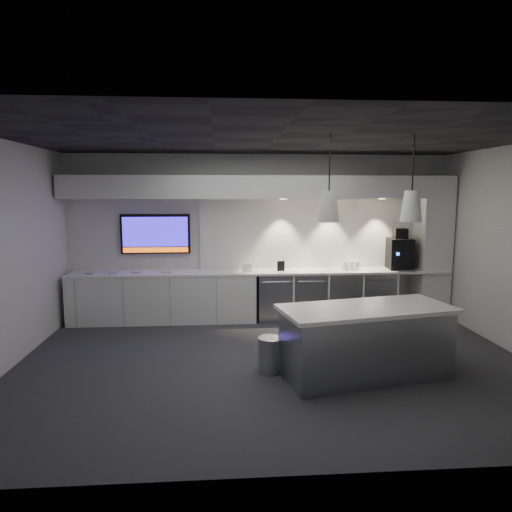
{
  "coord_description": "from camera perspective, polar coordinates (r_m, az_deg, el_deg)",
  "views": [
    {
      "loc": [
        -0.68,
        -5.94,
        2.33
      ],
      "look_at": [
        -0.16,
        1.1,
        1.33
      ],
      "focal_mm": 32.0,
      "sensor_mm": 36.0,
      "label": 1
    }
  ],
  "objects": [
    {
      "name": "left_base_cabinets",
      "position": [
        8.4,
        -11.46,
        -5.14
      ],
      "size": [
        3.3,
        0.63,
        0.86
      ],
      "primitive_type": "cube",
      "color": "white",
      "rests_on": "floor"
    },
    {
      "name": "sign_black",
      "position": [
        8.26,
        3.13,
        -1.25
      ],
      "size": [
        0.14,
        0.05,
        0.18
      ],
      "primitive_type": "cube",
      "rotation": [
        0.0,
        0.0,
        0.19
      ],
      "color": "black",
      "rests_on": "back_counter"
    },
    {
      "name": "pendant_left",
      "position": [
        5.55,
        9.07,
        6.18
      ],
      "size": [
        0.26,
        0.26,
        1.07
      ],
      "color": "white",
      "rests_on": "ceiling"
    },
    {
      "name": "backsplash",
      "position": [
        8.66,
        8.36,
        2.85
      ],
      "size": [
        4.6,
        0.03,
        1.3
      ],
      "primitive_type": "cube",
      "color": "white",
      "rests_on": "wall_back"
    },
    {
      "name": "island",
      "position": [
        5.99,
        13.53,
        -10.36
      ],
      "size": [
        2.28,
        1.32,
        0.91
      ],
      "rotation": [
        0.0,
        0.0,
        0.2
      ],
      "color": "gray",
      "rests_on": "floor"
    },
    {
      "name": "coffee_machine",
      "position": [
        8.84,
        17.52,
        0.44
      ],
      "size": [
        0.46,
        0.62,
        0.75
      ],
      "rotation": [
        0.0,
        0.0,
        -0.11
      ],
      "color": "black",
      "rests_on": "back_counter"
    },
    {
      "name": "bin",
      "position": [
        6.06,
        1.83,
        -12.21
      ],
      "size": [
        0.41,
        0.41,
        0.46
      ],
      "primitive_type": "cylinder",
      "rotation": [
        0.0,
        0.0,
        -0.34
      ],
      "color": "gray",
      "rests_on": "floor"
    },
    {
      "name": "tray_d",
      "position": [
        8.23,
        -11.19,
        -1.97
      ],
      "size": [
        0.19,
        0.19,
        0.02
      ],
      "primitive_type": "cube",
      "rotation": [
        0.0,
        0.0,
        0.21
      ],
      "color": "#AFAFAF",
      "rests_on": "back_counter"
    },
    {
      "name": "wall_back",
      "position": [
        8.5,
        0.4,
        2.5
      ],
      "size": [
        7.0,
        0.0,
        7.0
      ],
      "primitive_type": "plane",
      "rotation": [
        1.57,
        0.0,
        0.0
      ],
      "color": "silver",
      "rests_on": "floor"
    },
    {
      "name": "wall_front",
      "position": [
        3.6,
        6.86,
        -5.29
      ],
      "size": [
        7.0,
        0.0,
        7.0
      ],
      "primitive_type": "plane",
      "rotation": [
        -1.57,
        0.0,
        0.0
      ],
      "color": "silver",
      "rests_on": "floor"
    },
    {
      "name": "fridge_unit_d",
      "position": [
        8.8,
        14.65,
        -4.67
      ],
      "size": [
        0.6,
        0.61,
        0.85
      ],
      "primitive_type": "cube",
      "color": "gray",
      "rests_on": "floor"
    },
    {
      "name": "floor",
      "position": [
        6.41,
        2.24,
        -13.21
      ],
      "size": [
        7.0,
        7.0,
        0.0
      ],
      "primitive_type": "plane",
      "color": "#2F2F32",
      "rests_on": "ground"
    },
    {
      "name": "sign_white",
      "position": [
        8.14,
        -1.1,
        -1.52
      ],
      "size": [
        0.18,
        0.04,
        0.14
      ],
      "primitive_type": "cube",
      "rotation": [
        0.0,
        0.0,
        0.1
      ],
      "color": "white",
      "rests_on": "back_counter"
    },
    {
      "name": "soffit",
      "position": [
        8.16,
        0.58,
        8.59
      ],
      "size": [
        6.9,
        0.6,
        0.4
      ],
      "primitive_type": "cube",
      "color": "white",
      "rests_on": "wall_back"
    },
    {
      "name": "fridge_unit_a",
      "position": [
        8.38,
        2.28,
        -5.04
      ],
      "size": [
        0.6,
        0.61,
        0.85
      ],
      "primitive_type": "cube",
      "color": "gray",
      "rests_on": "floor"
    },
    {
      "name": "pendant_right",
      "position": [
        5.87,
        18.85,
        5.95
      ],
      "size": [
        0.26,
        0.26,
        1.07
      ],
      "color": "white",
      "rests_on": "ceiling"
    },
    {
      "name": "fridge_unit_c",
      "position": [
        8.62,
        10.67,
        -4.82
      ],
      "size": [
        0.6,
        0.61,
        0.85
      ],
      "primitive_type": "cube",
      "color": "gray",
      "rests_on": "floor"
    },
    {
      "name": "wall_left",
      "position": [
        6.62,
        -29.36,
        -0.15
      ],
      "size": [
        0.0,
        7.0,
        7.0
      ],
      "primitive_type": "plane",
      "rotation": [
        1.57,
        0.0,
        1.57
      ],
      "color": "silver",
      "rests_on": "floor"
    },
    {
      "name": "tray_b",
      "position": [
        8.41,
        -17.46,
        -1.98
      ],
      "size": [
        0.16,
        0.16,
        0.02
      ],
      "primitive_type": "cube",
      "rotation": [
        0.0,
        0.0,
        0.03
      ],
      "color": "#AFAFAF",
      "rests_on": "back_counter"
    },
    {
      "name": "tray_c",
      "position": [
        8.33,
        -14.68,
        -1.97
      ],
      "size": [
        0.17,
        0.17,
        0.02
      ],
      "primitive_type": "cube",
      "rotation": [
        0.0,
        0.0,
        -0.06
      ],
      "color": "#AFAFAF",
      "rests_on": "back_counter"
    },
    {
      "name": "wall_tv",
      "position": [
        8.51,
        -12.45,
        2.71
      ],
      "size": [
        1.25,
        0.07,
        0.72
      ],
      "color": "black",
      "rests_on": "wall_back"
    },
    {
      "name": "ceiling",
      "position": [
        6.01,
        2.4,
        14.49
      ],
      "size": [
        7.0,
        7.0,
        0.0
      ],
      "primitive_type": "plane",
      "rotation": [
        3.14,
        0.0,
        0.0
      ],
      "color": "black",
      "rests_on": "wall_back"
    },
    {
      "name": "cup_cluster",
      "position": [
        8.54,
        11.74,
        -1.15
      ],
      "size": [
        0.3,
        0.19,
        0.16
      ],
      "primitive_type": null,
      "color": "white",
      "rests_on": "back_counter"
    },
    {
      "name": "tray_a",
      "position": [
        8.48,
        -19.88,
        -2.02
      ],
      "size": [
        0.2,
        0.2,
        0.02
      ],
      "primitive_type": "cube",
      "rotation": [
        0.0,
        0.0,
        -0.26
      ],
      "color": "#AFAFAF",
      "rests_on": "back_counter"
    },
    {
      "name": "column",
      "position": [
        9.07,
        21.14,
        1.04
      ],
      "size": [
        0.55,
        0.55,
        2.6
      ],
      "primitive_type": "cube",
      "color": "white",
      "rests_on": "floor"
    },
    {
      "name": "back_counter",
      "position": [
        8.27,
        0.58,
        -2.0
      ],
      "size": [
        6.8,
        0.65,
        0.04
      ],
      "primitive_type": "cube",
      "color": "white",
      "rests_on": "left_base_cabinets"
    },
    {
      "name": "fridge_unit_b",
      "position": [
        8.48,
        6.53,
        -4.94
      ],
      "size": [
        0.6,
        0.61,
        0.85
      ],
      "primitive_type": "cube",
      "color": "gray",
      "rests_on": "floor"
    }
  ]
}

